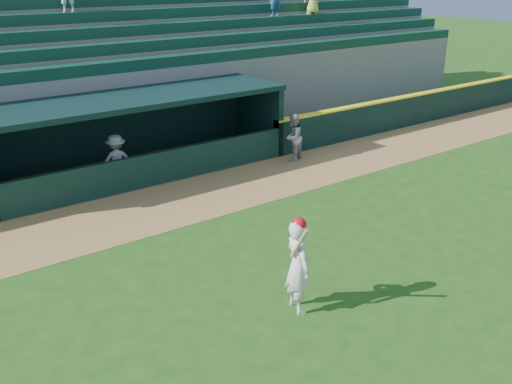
# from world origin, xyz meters

# --- Properties ---
(ground) EXTENTS (120.00, 120.00, 0.00)m
(ground) POSITION_xyz_m (0.00, 0.00, 0.00)
(ground) COLOR #214B12
(ground) RESTS_ON ground
(warning_track) EXTENTS (40.00, 3.00, 0.01)m
(warning_track) POSITION_xyz_m (0.00, 4.90, 0.01)
(warning_track) COLOR olive
(warning_track) RESTS_ON ground
(field_wall_right) EXTENTS (15.50, 0.30, 1.20)m
(field_wall_right) POSITION_xyz_m (12.25, 6.55, 0.60)
(field_wall_right) COLOR black
(field_wall_right) RESTS_ON ground
(wall_stripe_right) EXTENTS (15.50, 0.32, 0.06)m
(wall_stripe_right) POSITION_xyz_m (12.25, 6.55, 1.23)
(wall_stripe_right) COLOR yellow
(wall_stripe_right) RESTS_ON field_wall_right
(dugout_player_front) EXTENTS (0.94, 0.85, 1.58)m
(dugout_player_front) POSITION_xyz_m (4.70, 5.90, 0.79)
(dugout_player_front) COLOR #A4A39E
(dugout_player_front) RESTS_ON ground
(dugout_player_inside) EXTENTS (1.12, 0.79, 1.57)m
(dugout_player_inside) POSITION_xyz_m (-1.00, 7.06, 0.78)
(dugout_player_inside) COLOR gray
(dugout_player_inside) RESTS_ON ground
(dugout) EXTENTS (9.40, 2.80, 2.46)m
(dugout) POSITION_xyz_m (0.00, 8.00, 1.36)
(dugout) COLOR slate
(dugout) RESTS_ON ground
(stands) EXTENTS (34.50, 6.25, 7.59)m
(stands) POSITION_xyz_m (0.03, 12.58, 2.41)
(stands) COLOR slate
(stands) RESTS_ON ground
(batter_at_plate) EXTENTS (0.56, 0.85, 1.90)m
(batter_at_plate) POSITION_xyz_m (-1.00, -1.05, 0.94)
(batter_at_plate) COLOR silver
(batter_at_plate) RESTS_ON ground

